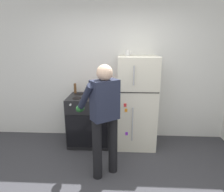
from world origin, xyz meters
The scene contains 7 objects.
kitchen_wall_back centered at (0.00, 1.95, 1.35)m, with size 6.00×0.10×2.70m, color white.
refrigerator centered at (0.39, 1.57, 0.82)m, with size 0.68×0.72×1.65m.
stove_range centered at (-0.48, 1.56, 0.46)m, with size 0.76×0.67×0.93m.
person_cook centered at (-0.12, 0.67, 0.95)m, with size 0.66×0.70×1.60m.
red_pot centered at (-0.32, 1.52, 0.99)m, with size 0.36×0.26×0.13m.
coffee_mug centered at (0.21, 1.62, 1.70)m, with size 0.11×0.08×0.10m.
pepper_mill centered at (-0.78, 1.77, 1.02)m, with size 0.05×0.05×0.19m, color brown.
Camera 1 is at (0.11, -1.77, 1.85)m, focal length 30.72 mm.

